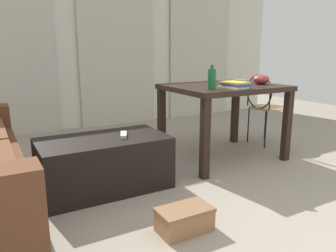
{
  "coord_description": "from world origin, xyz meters",
  "views": [
    {
      "loc": [
        -1.81,
        -1.03,
        1.12
      ],
      "look_at": [
        -0.33,
        1.58,
        0.43
      ],
      "focal_mm": 34.99,
      "sensor_mm": 36.0,
      "label": 1
    }
  ],
  "objects": [
    {
      "name": "book_stack",
      "position": [
        0.27,
        1.36,
        0.8
      ],
      "size": [
        0.21,
        0.27,
        0.06
      ],
      "color": "silver",
      "rests_on": "craft_table"
    },
    {
      "name": "bowl",
      "position": [
        0.74,
        1.49,
        0.82
      ],
      "size": [
        0.17,
        0.17,
        0.1
      ],
      "primitive_type": "ellipsoid",
      "color": "#9E3833",
      "rests_on": "craft_table"
    },
    {
      "name": "ground_plane",
      "position": [
        0.0,
        1.49,
        0.0
      ],
      "size": [
        9.07,
        9.07,
        0.0
      ],
      "primitive_type": "plane",
      "color": "gray"
    },
    {
      "name": "craft_table",
      "position": [
        0.35,
        1.61,
        0.67
      ],
      "size": [
        1.13,
        0.9,
        0.77
      ],
      "color": "black",
      "rests_on": "ground"
    },
    {
      "name": "shoebox",
      "position": [
        -0.79,
        0.55,
        0.08
      ],
      "size": [
        0.35,
        0.21,
        0.16
      ],
      "color": "#996B47",
      "rests_on": "ground"
    },
    {
      "name": "tv_remote_on_table",
      "position": [
        0.76,
        1.84,
        0.79
      ],
      "size": [
        0.12,
        0.16,
        0.02
      ],
      "primitive_type": "cube",
      "rotation": [
        0.0,
        0.0,
        0.53
      ],
      "color": "#B7B7B2",
      "rests_on": "craft_table"
    },
    {
      "name": "coffee_table",
      "position": [
        -1.01,
        1.44,
        0.22
      ],
      "size": [
        1.02,
        0.57,
        0.43
      ],
      "color": "black",
      "rests_on": "ground"
    },
    {
      "name": "curtains",
      "position": [
        0.0,
        3.69,
        1.13
      ],
      "size": [
        4.17,
        0.03,
        2.25
      ],
      "color": "beige",
      "rests_on": "ground"
    },
    {
      "name": "wall_back",
      "position": [
        0.0,
        3.78,
        1.24
      ],
      "size": [
        5.87,
        0.1,
        2.47
      ],
      "primitive_type": "cube",
      "color": "silver",
      "rests_on": "ground"
    },
    {
      "name": "tv_remote_primary",
      "position": [
        -0.84,
        1.42,
        0.44
      ],
      "size": [
        0.11,
        0.19,
        0.03
      ],
      "primitive_type": "cube",
      "rotation": [
        0.0,
        0.0,
        -0.39
      ],
      "color": "#B7B7B2",
      "rests_on": "coffee_table"
    },
    {
      "name": "scissors",
      "position": [
        0.43,
        1.76,
        0.78
      ],
      "size": [
        0.1,
        0.09,
        0.0
      ],
      "color": "#9EA0A5",
      "rests_on": "craft_table"
    },
    {
      "name": "wire_chair",
      "position": [
        1.08,
        1.77,
        0.53
      ],
      "size": [
        0.41,
        0.41,
        0.85
      ],
      "color": "tan",
      "rests_on": "ground"
    },
    {
      "name": "bottle_near",
      "position": [
        -0.0,
        1.36,
        0.87
      ],
      "size": [
        0.07,
        0.07,
        0.22
      ],
      "color": "#195B2D",
      "rests_on": "craft_table"
    }
  ]
}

